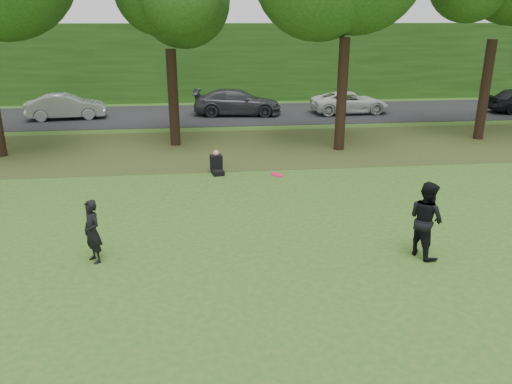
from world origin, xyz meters
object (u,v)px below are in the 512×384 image
(seated_person, at_px, (217,165))
(player_left, at_px, (92,232))
(player_right, at_px, (426,219))
(frisbee, at_px, (277,175))

(seated_person, bearing_deg, player_left, -123.43)
(player_right, relative_size, frisbee, 5.16)
(player_right, xyz_separation_m, frisbee, (-3.47, 0.37, 1.10))
(player_right, height_order, frisbee, frisbee)
(player_right, bearing_deg, frisbee, 64.28)
(player_right, bearing_deg, player_left, 66.31)
(frisbee, bearing_deg, player_right, -6.15)
(frisbee, height_order, seated_person, frisbee)
(player_right, height_order, seated_person, player_right)
(player_left, height_order, frisbee, frisbee)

